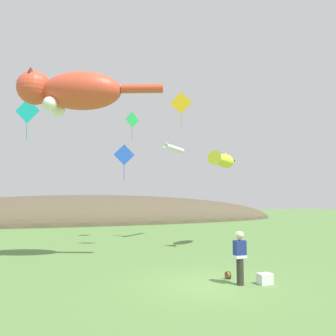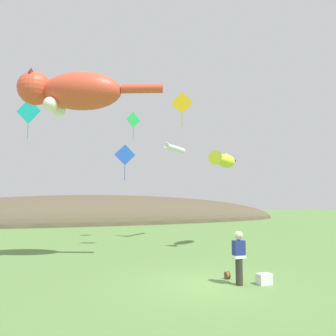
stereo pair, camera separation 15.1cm
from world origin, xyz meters
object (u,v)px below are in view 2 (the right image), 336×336
kite_tube_streamer (175,148)px  kite_diamond_blue (125,155)px  picnic_cooler (264,279)px  kite_giant_cat (72,92)px  kite_diamond_green (133,120)px  kite_spool (227,275)px  kite_diamond_teal (29,111)px  kite_diamond_gold (182,103)px  festival_attendant (239,256)px  kite_fish_windsock (224,160)px

kite_tube_streamer → kite_diamond_blue: kite_tube_streamer is taller
picnic_cooler → kite_giant_cat: 11.52m
kite_diamond_green → kite_diamond_blue: bearing=-111.7°
kite_spool → kite_diamond_green: 14.25m
kite_diamond_green → kite_diamond_teal: bearing=-163.5°
kite_diamond_teal → kite_diamond_blue: kite_diamond_teal is taller
kite_diamond_blue → kite_diamond_green: bearing=68.3°
kite_giant_cat → kite_diamond_gold: 8.97m
picnic_cooler → kite_diamond_green: bearing=97.3°
picnic_cooler → kite_diamond_green: 15.17m
kite_giant_cat → kite_diamond_gold: bearing=32.4°
festival_attendant → kite_diamond_green: 14.53m
picnic_cooler → festival_attendant: bearing=167.4°
picnic_cooler → kite_giant_cat: bearing=135.9°
festival_attendant → kite_fish_windsock: kite_fish_windsock is taller
festival_attendant → kite_diamond_blue: kite_diamond_blue is taller
kite_diamond_teal → kite_tube_streamer: bearing=10.8°
kite_giant_cat → kite_tube_streamer: bearing=40.7°
kite_giant_cat → kite_tube_streamer: kite_giant_cat is taller
kite_fish_windsock → kite_diamond_teal: (-11.16, 2.98, 2.76)m
kite_giant_cat → kite_diamond_blue: bearing=47.5°
festival_attendant → kite_spool: festival_attendant is taller
kite_tube_streamer → kite_diamond_gold: (-0.19, -1.83, 2.87)m
kite_spool → kite_giant_cat: size_ratio=0.04×
kite_spool → kite_giant_cat: kite_giant_cat is taller
kite_tube_streamer → kite_fish_windsock: bearing=-74.7°
kite_tube_streamer → kite_diamond_blue: size_ratio=1.10×
kite_spool → kite_diamond_teal: 14.46m
kite_diamond_green → kite_tube_streamer: bearing=-2.0°
kite_diamond_gold → kite_diamond_green: 3.66m
kite_diamond_gold → kite_spool: bearing=-102.5°
picnic_cooler → kite_diamond_gold: bearing=83.0°
kite_fish_windsock → kite_diamond_green: size_ratio=1.37×
kite_spool → kite_giant_cat: 10.61m
kite_diamond_teal → kite_diamond_blue: bearing=-11.2°
kite_spool → kite_diamond_green: bearing=94.0°
kite_spool → picnic_cooler: bearing=-53.0°
kite_diamond_teal → kite_diamond_blue: (5.49, -1.09, -2.47)m
kite_tube_streamer → kite_diamond_blue: 5.37m
kite_spool → kite_diamond_teal: size_ratio=0.11×
kite_fish_windsock → kite_diamond_gold: size_ratio=1.18×
kite_diamond_green → festival_attendant: bearing=-86.5°
picnic_cooler → kite_fish_windsock: size_ratio=0.17×
kite_diamond_blue → picnic_cooler: bearing=-73.4°
picnic_cooler → kite_diamond_gold: 14.19m
kite_spool → kite_diamond_blue: 10.23m
kite_diamond_teal → kite_diamond_blue: size_ratio=1.12×
kite_spool → kite_tube_streamer: 13.33m
kite_spool → kite_diamond_green: size_ratio=0.13×
kite_giant_cat → kite_fish_windsock: bearing=10.8°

